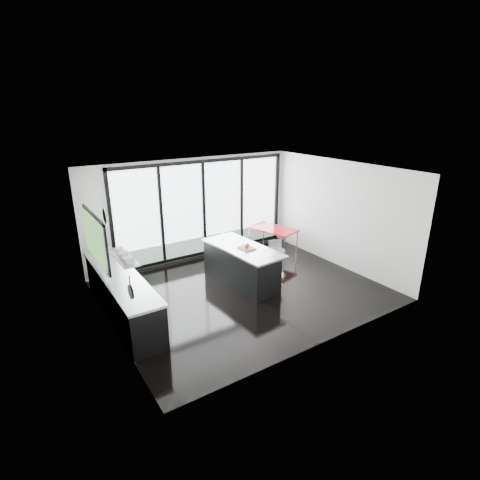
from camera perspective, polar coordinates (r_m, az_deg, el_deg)
floor at (r=8.84m, az=0.52°, el=-7.71°), size 6.00×5.00×0.00m
ceiling at (r=7.95m, az=0.59°, el=10.52°), size 6.00×5.00×0.00m
wall_back at (r=10.49m, az=-5.70°, el=4.13°), size 6.00×0.09×2.80m
wall_front at (r=6.50m, az=12.90°, el=-5.04°), size 6.00×0.00×2.80m
wall_left at (r=7.38m, az=-20.30°, el=-1.44°), size 0.26×5.00×2.80m
wall_right at (r=10.19m, az=14.77°, el=3.85°), size 0.00×5.00×2.80m
counter_cabinets at (r=7.98m, az=-17.49°, el=-8.12°), size 0.69×3.24×1.36m
island at (r=9.08m, az=0.09°, el=-3.75°), size 1.08×2.26×1.17m
bar_stool_near at (r=8.98m, az=5.06°, el=-4.84°), size 0.58×0.58×0.70m
bar_stool_far at (r=9.47m, az=5.66°, el=-3.50°), size 0.54×0.54×0.71m
red_table at (r=11.06m, az=5.05°, el=0.01°), size 1.09×1.50×0.72m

